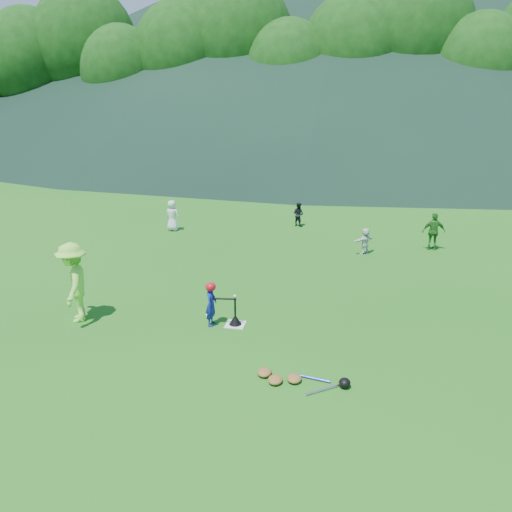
{
  "coord_description": "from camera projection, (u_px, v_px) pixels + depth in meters",
  "views": [
    {
      "loc": [
        2.58,
        -10.38,
        5.32
      ],
      "look_at": [
        0.0,
        2.5,
        0.9
      ],
      "focal_mm": 35.0,
      "sensor_mm": 36.0,
      "label": 1
    }
  ],
  "objects": [
    {
      "name": "ground",
      "position": [
        235.0,
        325.0,
        11.82
      ],
      "size": [
        120.0,
        120.0,
        0.0
      ],
      "primitive_type": "plane",
      "color": "#195E15",
      "rests_on": "ground"
    },
    {
      "name": "home_plate",
      "position": [
        235.0,
        324.0,
        11.82
      ],
      "size": [
        0.45,
        0.45,
        0.02
      ],
      "primitive_type": "cube",
      "color": "silver",
      "rests_on": "ground"
    },
    {
      "name": "baseball",
      "position": [
        235.0,
        296.0,
        11.58
      ],
      "size": [
        0.08,
        0.08,
        0.08
      ],
      "primitive_type": "sphere",
      "color": "white",
      "rests_on": "batting_tee"
    },
    {
      "name": "batter_child",
      "position": [
        211.0,
        304.0,
        11.66
      ],
      "size": [
        0.26,
        0.39,
        1.05
      ],
      "primitive_type": "imported",
      "rotation": [
        0.0,
        0.0,
        1.56
      ],
      "color": "navy",
      "rests_on": "ground"
    },
    {
      "name": "adult_coach",
      "position": [
        74.0,
        283.0,
        11.77
      ],
      "size": [
        1.13,
        1.43,
        1.94
      ],
      "primitive_type": "imported",
      "rotation": [
        0.0,
        0.0,
        -1.19
      ],
      "color": "#8DEA45",
      "rests_on": "ground"
    },
    {
      "name": "fielder_a",
      "position": [
        172.0,
        216.0,
        19.51
      ],
      "size": [
        0.64,
        0.48,
        1.2
      ],
      "primitive_type": "imported",
      "rotation": [
        0.0,
        0.0,
        2.97
      ],
      "color": "white",
      "rests_on": "ground"
    },
    {
      "name": "fielder_b",
      "position": [
        298.0,
        214.0,
        20.2
      ],
      "size": [
        0.59,
        0.54,
        0.97
      ],
      "primitive_type": "imported",
      "rotation": [
        0.0,
        0.0,
        2.66
      ],
      "color": "black",
      "rests_on": "ground"
    },
    {
      "name": "fielder_c",
      "position": [
        434.0,
        231.0,
        17.13
      ],
      "size": [
        0.8,
        0.41,
        1.31
      ],
      "primitive_type": "imported",
      "rotation": [
        0.0,
        0.0,
        3.27
      ],
      "color": "#277021",
      "rests_on": "ground"
    },
    {
      "name": "fielder_d",
      "position": [
        365.0,
        241.0,
        16.77
      ],
      "size": [
        0.79,
        0.77,
        0.9
      ],
      "primitive_type": "imported",
      "rotation": [
        0.0,
        0.0,
        3.9
      ],
      "color": "silver",
      "rests_on": "ground"
    },
    {
      "name": "batting_tee",
      "position": [
        235.0,
        320.0,
        11.78
      ],
      "size": [
        0.3,
        0.3,
        0.68
      ],
      "color": "black",
      "rests_on": "home_plate"
    },
    {
      "name": "batter_gear",
      "position": [
        212.0,
        288.0,
        11.52
      ],
      "size": [
        0.73,
        0.26,
        0.41
      ],
      "color": "red",
      "rests_on": "ground"
    },
    {
      "name": "equipment_pile",
      "position": [
        294.0,
        379.0,
        9.51
      ],
      "size": [
        1.8,
        0.73,
        0.19
      ],
      "color": "olive",
      "rests_on": "ground"
    },
    {
      "name": "outfield_fence",
      "position": [
        322.0,
        153.0,
        37.62
      ],
      "size": [
        70.07,
        0.08,
        1.33
      ],
      "color": "gray",
      "rests_on": "ground"
    },
    {
      "name": "tree_line",
      "position": [
        334.0,
        51.0,
        40.61
      ],
      "size": [
        70.04,
        11.4,
        14.82
      ],
      "color": "#382314",
      "rests_on": "ground"
    },
    {
      "name": "distant_hills",
      "position": [
        304.0,
        29.0,
        84.5
      ],
      "size": [
        155.0,
        140.0,
        32.0
      ],
      "color": "black",
      "rests_on": "ground"
    }
  ]
}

